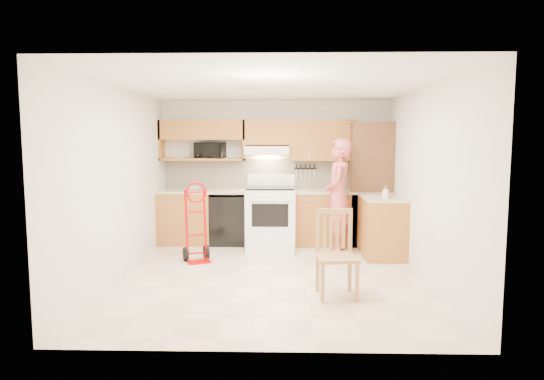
{
  "coord_description": "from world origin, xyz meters",
  "views": [
    {
      "loc": [
        0.16,
        -6.06,
        1.81
      ],
      "look_at": [
        0.0,
        0.5,
        1.1
      ],
      "focal_mm": 30.78,
      "sensor_mm": 36.0,
      "label": 1
    }
  ],
  "objects_px": {
    "range": "(270,212)",
    "dining_chair": "(337,254)",
    "microwave": "(210,150)",
    "hand_truck": "(197,226)",
    "person": "(338,196)"
  },
  "relations": [
    {
      "from": "range",
      "to": "person",
      "type": "relative_size",
      "value": 0.66
    },
    {
      "from": "microwave",
      "to": "hand_truck",
      "type": "height_order",
      "value": "microwave"
    },
    {
      "from": "microwave",
      "to": "dining_chair",
      "type": "relative_size",
      "value": 0.5
    },
    {
      "from": "range",
      "to": "dining_chair",
      "type": "xyz_separation_m",
      "value": [
        0.83,
        -2.47,
        -0.1
      ]
    },
    {
      "from": "range",
      "to": "hand_truck",
      "type": "height_order",
      "value": "range"
    },
    {
      "from": "microwave",
      "to": "hand_truck",
      "type": "bearing_deg",
      "value": -82.1
    },
    {
      "from": "hand_truck",
      "to": "person",
      "type": "bearing_deg",
      "value": -8.53
    },
    {
      "from": "person",
      "to": "dining_chair",
      "type": "bearing_deg",
      "value": 1.4
    },
    {
      "from": "range",
      "to": "hand_truck",
      "type": "distance_m",
      "value": 1.43
    },
    {
      "from": "microwave",
      "to": "hand_truck",
      "type": "xyz_separation_m",
      "value": [
        0.01,
        -1.37,
        -1.09
      ]
    },
    {
      "from": "microwave",
      "to": "person",
      "type": "xyz_separation_m",
      "value": [
        2.15,
        -0.77,
        -0.71
      ]
    },
    {
      "from": "range",
      "to": "dining_chair",
      "type": "distance_m",
      "value": 2.61
    },
    {
      "from": "person",
      "to": "dining_chair",
      "type": "distance_m",
      "value": 2.18
    },
    {
      "from": "hand_truck",
      "to": "dining_chair",
      "type": "xyz_separation_m",
      "value": [
        1.9,
        -1.52,
        -0.04
      ]
    },
    {
      "from": "range",
      "to": "person",
      "type": "distance_m",
      "value": 1.18
    }
  ]
}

